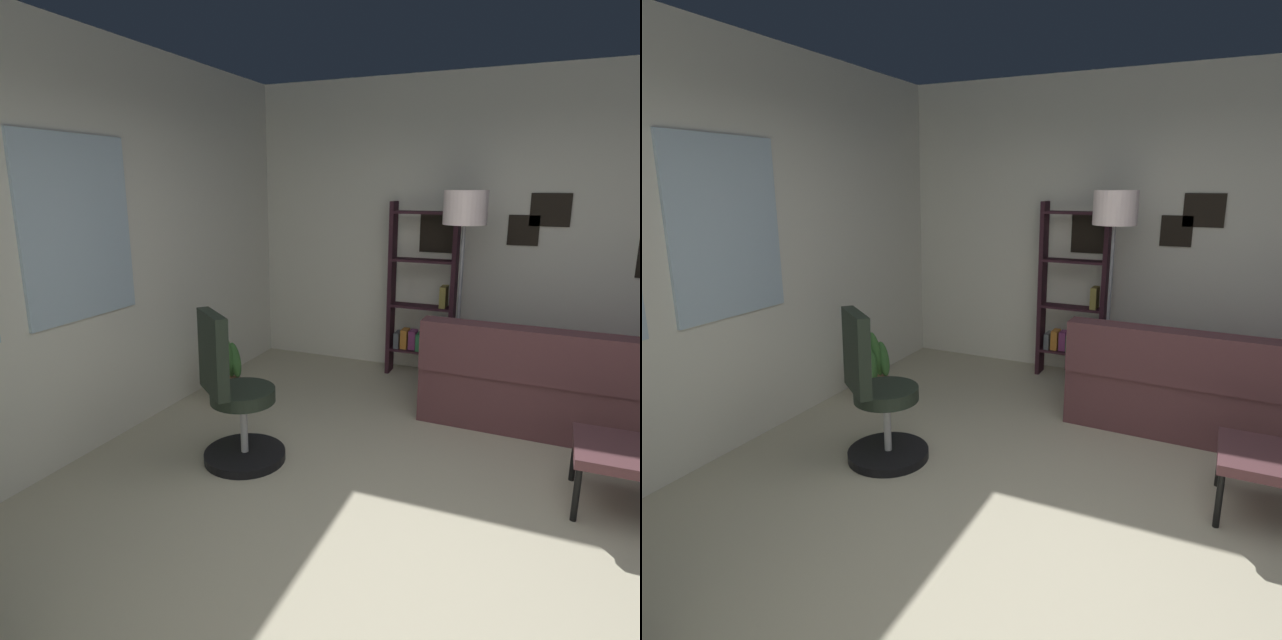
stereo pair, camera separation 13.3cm
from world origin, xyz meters
TOP-DOWN VIEW (x-y plane):
  - ground_plane at (0.00, 0.00)m, footprint 5.53×5.04m
  - wall_back_with_windows at (-0.02, 2.57)m, footprint 5.53×0.12m
  - wall_right_with_frames at (2.81, -0.00)m, footprint 0.12×5.04m
  - couch at (2.02, -0.68)m, footprint 1.71×2.13m
  - footstool at (0.74, -0.83)m, footprint 0.53×0.48m
  - office_chair at (0.34, 1.49)m, footprint 0.59×0.58m
  - bookshelf at (2.55, 0.73)m, footprint 0.18×0.64m
  - floor_lamp at (2.11, 0.32)m, footprint 0.36×0.36m
  - potted_plant at (1.20, 2.10)m, footprint 0.31×0.31m

SIDE VIEW (x-z plane):
  - ground_plane at x=0.00m, z-range -0.10..0.00m
  - potted_plant at x=1.20m, z-range -0.07..0.56m
  - couch at x=2.02m, z-range -0.12..0.71m
  - footstool at x=0.74m, z-range 0.14..0.53m
  - office_chair at x=0.34m, z-range -0.11..0.95m
  - bookshelf at x=2.55m, z-range -0.10..1.59m
  - wall_right_with_frames at x=2.81m, z-range 0.00..2.85m
  - wall_back_with_windows at x=-0.02m, z-range 0.01..2.85m
  - floor_lamp at x=2.11m, z-range 0.63..2.44m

